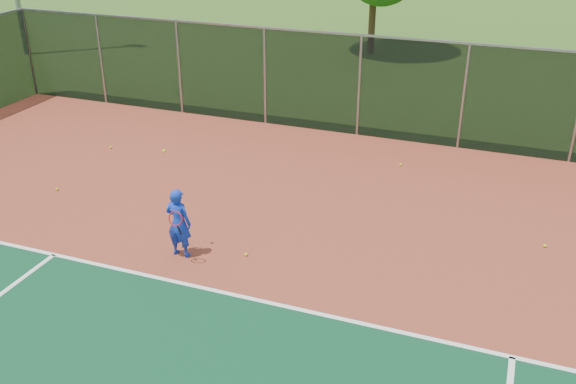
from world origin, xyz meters
TOP-DOWN VIEW (x-y plane):
  - court_apron at (0.00, 2.00)m, footprint 30.00×20.00m
  - fence_back at (0.00, 12.00)m, footprint 30.00×0.06m
  - tennis_player at (-4.56, 3.93)m, footprint 0.59×0.60m
  - practice_ball_2 at (2.44, 6.88)m, footprint 0.07×0.07m
  - practice_ball_3 at (-8.96, 5.55)m, footprint 0.07×0.07m
  - practice_ball_4 at (-9.34, 8.40)m, footprint 0.07×0.07m
  - practice_ball_6 at (-1.26, 10.09)m, footprint 0.07×0.07m
  - practice_ball_8 at (-3.29, 4.36)m, footprint 0.07×0.07m

SIDE VIEW (x-z plane):
  - court_apron at x=0.00m, z-range 0.00..0.02m
  - practice_ball_2 at x=2.44m, z-range 0.02..0.09m
  - practice_ball_3 at x=-8.96m, z-range 0.02..0.09m
  - practice_ball_4 at x=-9.34m, z-range 0.02..0.09m
  - practice_ball_6 at x=-1.26m, z-range 0.02..0.09m
  - practice_ball_8 at x=-3.29m, z-range 0.02..0.09m
  - tennis_player at x=-4.56m, z-range -0.36..1.90m
  - fence_back at x=0.00m, z-range 0.05..3.08m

